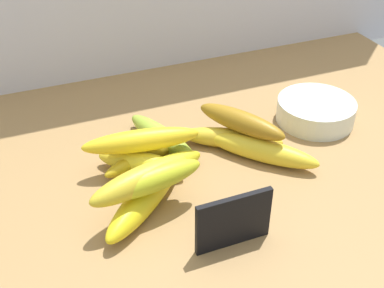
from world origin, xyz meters
TOP-DOWN VIEW (x-y plane):
  - counter_top at (0.00, 0.00)cm, footprint 110.00×76.00cm
  - chalkboard_sign at (-8.58, -17.76)cm, footprint 11.00×1.80cm
  - fruit_bowl at (19.99, 5.18)cm, footprint 14.68×14.68cm
  - banana_0 at (-17.50, -6.41)cm, footprint 18.25×17.33cm
  - banana_1 at (1.21, 3.30)cm, footprint 17.50×12.57cm
  - banana_2 at (-13.30, -0.75)cm, footprint 16.20×7.27cm
  - banana_3 at (-12.92, 4.60)cm, footprint 19.22×9.87cm
  - banana_4 at (-15.56, 2.25)cm, footprint 14.23×12.38cm
  - banana_5 at (4.39, -2.01)cm, footprint 16.54×17.42cm
  - banana_6 at (-9.90, 8.04)cm, footprint 9.18×18.25cm
  - banana_7 at (-16.69, -7.74)cm, footprint 16.11×6.04cm
  - banana_8 at (2.58, 2.40)cm, footprint 12.10×16.32cm
  - banana_9 at (-18.37, -7.40)cm, footprint 16.89×8.44cm
  - banana_10 at (-15.05, 3.19)cm, footprint 19.48×6.49cm

SIDE VIEW (x-z plane):
  - counter_top at x=0.00cm, z-range 0.00..3.00cm
  - banana_3 at x=-12.92cm, z-range 3.00..6.37cm
  - banana_1 at x=1.21cm, z-range 3.00..6.64cm
  - banana_6 at x=-9.90cm, z-range 3.00..6.69cm
  - banana_4 at x=-15.56cm, z-range 3.00..6.76cm
  - banana_2 at x=-13.30cm, z-range 3.00..6.81cm
  - banana_5 at x=4.39cm, z-range 3.00..6.97cm
  - fruit_bowl at x=19.99cm, z-range 3.00..7.28cm
  - banana_0 at x=-17.50cm, z-range 3.00..7.38cm
  - chalkboard_sign at x=-8.58cm, z-range 2.66..11.06cm
  - banana_8 at x=2.58cm, z-range 6.64..10.44cm
  - banana_10 at x=-15.05cm, z-range 6.76..10.49cm
  - banana_7 at x=-16.69cm, z-range 7.38..11.14cm
  - banana_9 at x=-18.37cm, z-range 7.38..11.37cm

